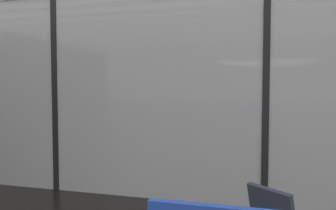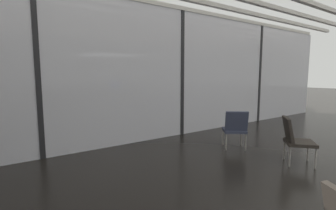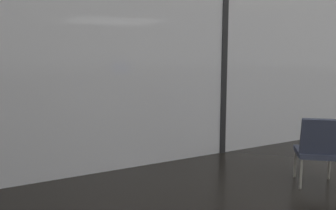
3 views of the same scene
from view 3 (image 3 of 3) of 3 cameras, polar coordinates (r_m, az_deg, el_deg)
glass_curtain_wall at (r=5.71m, az=8.85°, el=8.79°), size 14.00×0.08×3.33m
window_mullion_1 at (r=5.71m, az=8.85°, el=8.79°), size 0.10×0.12×3.33m
parked_airplane at (r=11.30m, az=-5.95°, el=11.07°), size 13.25×4.32×4.32m
lounge_chair_1 at (r=4.65m, az=23.22°, el=-6.28°), size 0.70×0.71×0.87m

